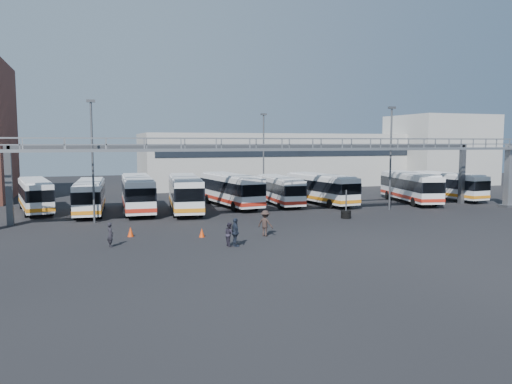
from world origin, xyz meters
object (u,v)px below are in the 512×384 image
object	(u,v)px
light_pole_left	(92,154)
bus_3	(185,192)
bus_9	(447,185)
pedestrian_a	(110,235)
bus_5	(279,189)
bus_4	(231,189)
light_pole_mid	(391,152)
light_pole_back	(264,150)
pedestrian_b	(230,234)
cone_right	(202,233)
bus_2	(137,192)
bus_0	(35,194)
bus_6	(321,188)
pedestrian_c	(265,223)
bus_1	(90,195)
bus_8	(410,186)
cone_left	(131,232)
tire_stack	(346,214)
pedestrian_d	(235,232)

from	to	relation	value
light_pole_left	bus_3	bearing A→B (deg)	26.37
bus_9	pedestrian_a	xyz separation A→B (m)	(-38.79, -15.09, -0.95)
bus_5	bus_4	bearing A→B (deg)	-178.57
light_pole_mid	light_pole_back	bearing A→B (deg)	118.07
light_pole_left	bus_5	size ratio (longest dim) A/B	1.00
pedestrian_b	cone_right	world-z (taller)	pedestrian_b
bus_3	bus_2	bearing A→B (deg)	170.42
bus_0	cone_right	distance (m)	21.64
light_pole_mid	bus_0	xyz separation A→B (m)	(-33.29, 9.61, -3.97)
bus_6	pedestrian_c	xyz separation A→B (m)	(-11.98, -15.48, -0.88)
bus_1	bus_4	distance (m)	13.98
bus_6	bus_8	bearing A→B (deg)	-17.90
pedestrian_b	bus_4	bearing A→B (deg)	-20.20
light_pole_mid	cone_right	world-z (taller)	light_pole_mid
light_pole_back	bus_6	xyz separation A→B (m)	(3.55, -8.65, -3.91)
cone_left	bus_5	bearing A→B (deg)	38.94
tire_stack	bus_1	bearing A→B (deg)	154.68
bus_4	pedestrian_d	size ratio (longest dim) A/B	6.17
pedestrian_d	bus_3	bearing A→B (deg)	-2.67
bus_4	cone_left	world-z (taller)	bus_4
bus_8	bus_9	bearing A→B (deg)	22.61
light_pole_mid	bus_4	xyz separation A→B (m)	(-14.34, 7.43, -3.83)
bus_9	cone_left	size ratio (longest dim) A/B	14.91
cone_left	pedestrian_a	bearing A→B (deg)	-115.50
pedestrian_b	bus_2	bearing A→B (deg)	8.70
light_pole_mid	cone_right	size ratio (longest dim) A/B	15.81
bus_5	cone_left	bearing A→B (deg)	-138.12
light_pole_back	pedestrian_a	world-z (taller)	light_pole_back
bus_2	pedestrian_a	size ratio (longest dim) A/B	7.29
bus_0	cone_left	distance (m)	17.63
pedestrian_a	pedestrian_d	xyz separation A→B (m)	(7.68, -2.49, 0.14)
bus_5	bus_2	bearing A→B (deg)	-173.88
bus_8	pedestrian_d	bearing A→B (deg)	-135.46
light_pole_back	bus_0	world-z (taller)	light_pole_back
bus_6	pedestrian_c	size ratio (longest dim) A/B	5.89
bus_1	cone_right	xyz separation A→B (m)	(7.46, -14.69, -1.43)
bus_0	tire_stack	world-z (taller)	bus_0
bus_5	pedestrian_d	bearing A→B (deg)	-115.88
light_pole_left	bus_9	xyz separation A→B (m)	(39.63, 4.68, -3.98)
light_pole_mid	light_pole_back	size ratio (longest dim) A/B	1.00
bus_5	pedestrian_b	size ratio (longest dim) A/B	6.61
bus_3	cone_left	world-z (taller)	bus_3
light_pole_left	bus_0	bearing A→B (deg)	121.57
bus_8	bus_9	size ratio (longest dim) A/B	1.08
bus_3	pedestrian_d	distance (m)	17.11
cone_left	bus_0	bearing A→B (deg)	115.80
cone_left	cone_right	distance (m)	5.13
light_pole_left	bus_6	xyz separation A→B (m)	(23.55, 5.35, -3.91)
bus_3	bus_1	bearing A→B (deg)	177.09
bus_5	bus_9	size ratio (longest dim) A/B	0.97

